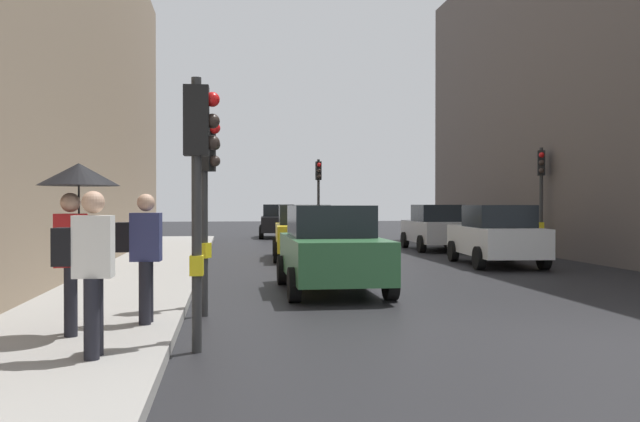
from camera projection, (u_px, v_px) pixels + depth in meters
ground_plane at (620, 341)px, 8.61m from camera, size 120.00×120.00×0.00m
sidewalk_kerb at (129, 287)px, 13.57m from camera, size 2.66×40.00×0.16m
traffic_light_mid_street at (541, 182)px, 22.31m from camera, size 0.34×0.45×3.69m
traffic_light_near_right at (205, 176)px, 10.51m from camera, size 0.45×0.35×3.25m
traffic_light_far_median at (319, 185)px, 30.10m from camera, size 0.25×0.43×3.82m
traffic_light_near_left at (199, 163)px, 7.96m from camera, size 0.43×0.25×3.31m
car_silver_hatchback at (436, 227)px, 25.68m from camera, size 2.15×4.27×1.76m
car_white_compact at (496, 235)px, 19.27m from camera, size 2.28×4.33×1.76m
car_yellow_taxi at (304, 232)px, 21.60m from camera, size 2.21×4.30×1.76m
car_dark_suv at (278, 221)px, 35.24m from camera, size 2.22×4.30×1.76m
car_green_estate at (331, 248)px, 13.56m from camera, size 2.03×4.21×1.76m
pedestrian_with_umbrella at (76, 200)px, 8.23m from camera, size 1.00×1.00×2.14m
pedestrian_with_grey_backpack at (143, 250)px, 9.02m from camera, size 0.62×0.36×1.77m
pedestrian_with_black_backpack at (89, 263)px, 7.01m from camera, size 0.61×0.36×1.77m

